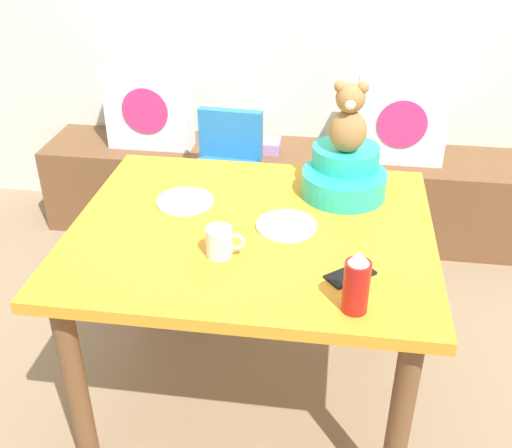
# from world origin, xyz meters

# --- Properties ---
(ground_plane) EXTENTS (8.00, 8.00, 0.00)m
(ground_plane) POSITION_xyz_m (0.00, 0.00, 0.00)
(ground_plane) COLOR #8C7256
(window_bench) EXTENTS (2.60, 0.44, 0.46)m
(window_bench) POSITION_xyz_m (0.00, 1.24, 0.23)
(window_bench) COLOR brown
(window_bench) RESTS_ON ground_plane
(pillow_floral_left) EXTENTS (0.44, 0.15, 0.44)m
(pillow_floral_left) POSITION_xyz_m (-0.72, 1.22, 0.68)
(pillow_floral_left) COLOR silver
(pillow_floral_left) RESTS_ON window_bench
(pillow_floral_right) EXTENTS (0.44, 0.15, 0.44)m
(pillow_floral_right) POSITION_xyz_m (0.56, 1.22, 0.68)
(pillow_floral_right) COLOR silver
(pillow_floral_right) RESTS_ON window_bench
(book_stack) EXTENTS (0.20, 0.14, 0.06)m
(book_stack) POSITION_xyz_m (-0.14, 1.24, 0.49)
(book_stack) COLOR #AD83C3
(book_stack) RESTS_ON window_bench
(dining_table) EXTENTS (1.18, 0.99, 0.74)m
(dining_table) POSITION_xyz_m (0.00, 0.00, 0.64)
(dining_table) COLOR orange
(dining_table) RESTS_ON ground_plane
(highchair) EXTENTS (0.34, 0.46, 0.79)m
(highchair) POSITION_xyz_m (-0.25, 0.81, 0.52)
(highchair) COLOR #2672B2
(highchair) RESTS_ON ground_plane
(infant_seat_teal) EXTENTS (0.30, 0.33, 0.16)m
(infant_seat_teal) POSITION_xyz_m (0.29, 0.29, 0.81)
(infant_seat_teal) COLOR #24B79E
(infant_seat_teal) RESTS_ON dining_table
(teddy_bear) EXTENTS (0.13, 0.12, 0.25)m
(teddy_bear) POSITION_xyz_m (0.29, 0.29, 1.02)
(teddy_bear) COLOR olive
(teddy_bear) RESTS_ON infant_seat_teal
(ketchup_bottle) EXTENTS (0.07, 0.07, 0.18)m
(ketchup_bottle) POSITION_xyz_m (0.33, -0.39, 0.83)
(ketchup_bottle) COLOR red
(ketchup_bottle) RESTS_ON dining_table
(coffee_mug) EXTENTS (0.12, 0.08, 0.09)m
(coffee_mug) POSITION_xyz_m (-0.07, -0.18, 0.79)
(coffee_mug) COLOR silver
(coffee_mug) RESTS_ON dining_table
(dinner_plate_near) EXTENTS (0.20, 0.20, 0.01)m
(dinner_plate_near) POSITION_xyz_m (-0.25, 0.13, 0.75)
(dinner_plate_near) COLOR white
(dinner_plate_near) RESTS_ON dining_table
(dinner_plate_far) EXTENTS (0.20, 0.20, 0.01)m
(dinner_plate_far) POSITION_xyz_m (0.11, 0.01, 0.75)
(dinner_plate_far) COLOR white
(dinner_plate_far) RESTS_ON dining_table
(cell_phone) EXTENTS (0.16, 0.15, 0.01)m
(cell_phone) POSITION_xyz_m (0.32, -0.24, 0.74)
(cell_phone) COLOR black
(cell_phone) RESTS_ON dining_table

